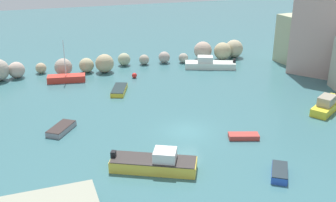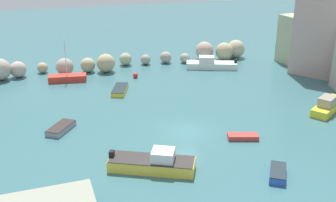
# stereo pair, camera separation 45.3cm
# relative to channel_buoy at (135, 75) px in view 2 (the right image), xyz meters

# --- Properties ---
(cove_water) EXTENTS (160.00, 160.00, 0.00)m
(cove_water) POSITION_rel_channel_buoy_xyz_m (0.73, -16.74, -0.33)
(cove_water) COLOR #396A70
(cove_water) RESTS_ON ground
(rock_breakwater) EXTENTS (39.10, 4.40, 2.75)m
(rock_breakwater) POSITION_rel_channel_buoy_xyz_m (-0.96, 4.59, 0.86)
(rock_breakwater) COLOR #C19F91
(rock_breakwater) RESTS_ON ground
(channel_buoy) EXTENTS (0.66, 0.66, 0.66)m
(channel_buoy) POSITION_rel_channel_buoy_xyz_m (0.00, 0.00, 0.00)
(channel_buoy) COLOR red
(channel_buoy) RESTS_ON cove_water
(moored_boat_1) EXTENTS (2.85, 1.79, 0.44)m
(moored_boat_1) POSITION_rel_channel_buoy_xyz_m (5.03, -19.64, -0.11)
(moored_boat_1) COLOR #BE3E36
(moored_boat_1) RESTS_ON cove_water
(moored_boat_2) EXTENTS (6.70, 4.64, 1.75)m
(moored_boat_2) POSITION_rel_channel_buoy_xyz_m (-3.91, -22.21, 0.28)
(moored_boat_2) COLOR yellow
(moored_boat_2) RESTS_ON cove_water
(moored_boat_3) EXTENTS (7.12, 4.36, 1.65)m
(moored_boat_3) POSITION_rel_channel_buoy_xyz_m (10.86, 0.93, 0.24)
(moored_boat_3) COLOR white
(moored_boat_3) RESTS_ON cove_water
(moored_boat_4) EXTENTS (2.95, 3.37, 0.53)m
(moored_boat_4) POSITION_rel_channel_buoy_xyz_m (-10.15, -13.05, -0.06)
(moored_boat_4) COLOR gray
(moored_boat_4) RESTS_ON cove_water
(moored_boat_5) EXTENTS (2.40, 2.80, 0.61)m
(moored_boat_5) POSITION_rel_channel_buoy_xyz_m (4.59, -25.94, -0.03)
(moored_boat_5) COLOR blue
(moored_boat_5) RESTS_ON cove_water
(moored_boat_6) EXTENTS (4.76, 2.23, 5.25)m
(moored_boat_6) POSITION_rel_channel_buoy_xyz_m (-8.37, 1.27, 0.09)
(moored_boat_6) COLOR red
(moored_boat_6) RESTS_ON cove_water
(moored_boat_7) EXTENTS (2.71, 4.10, 0.55)m
(moored_boat_7) POSITION_rel_channel_buoy_xyz_m (-2.94, -4.55, -0.06)
(moored_boat_7) COLOR yellow
(moored_boat_7) RESTS_ON cove_water
(moored_boat_8) EXTENTS (5.96, 4.58, 1.70)m
(moored_boat_8) POSITION_rel_channel_buoy_xyz_m (16.40, -16.60, 0.28)
(moored_boat_8) COLOR yellow
(moored_boat_8) RESTS_ON cove_water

